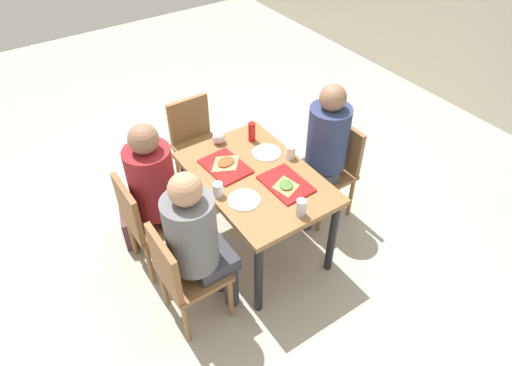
# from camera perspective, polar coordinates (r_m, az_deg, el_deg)

# --- Properties ---
(ground_plane) EXTENTS (10.00, 10.00, 0.02)m
(ground_plane) POSITION_cam_1_polar(r_m,az_deg,el_deg) (3.73, 0.00, -7.77)
(ground_plane) COLOR #B2AD9E
(main_table) EXTENTS (1.15, 0.77, 0.73)m
(main_table) POSITION_cam_1_polar(r_m,az_deg,el_deg) (3.27, 0.00, -0.36)
(main_table) COLOR olive
(main_table) RESTS_ON ground_plane
(chair_near_left) EXTENTS (0.40, 0.40, 0.84)m
(chair_near_left) POSITION_cam_1_polar(r_m,az_deg,el_deg) (3.33, -13.92, -4.42)
(chair_near_left) COLOR olive
(chair_near_left) RESTS_ON ground_plane
(chair_near_right) EXTENTS (0.40, 0.40, 0.84)m
(chair_near_right) POSITION_cam_1_polar(r_m,az_deg,el_deg) (2.96, -9.48, -11.11)
(chair_near_right) COLOR olive
(chair_near_right) RESTS_ON ground_plane
(chair_far_side) EXTENTS (0.40, 0.40, 0.84)m
(chair_far_side) POSITION_cam_1_polar(r_m,az_deg,el_deg) (3.75, 9.81, 2.35)
(chair_far_side) COLOR olive
(chair_far_side) RESTS_ON ground_plane
(chair_left_end) EXTENTS (0.40, 0.40, 0.84)m
(chair_left_end) POSITION_cam_1_polar(r_m,az_deg,el_deg) (4.02, -7.69, 5.62)
(chair_left_end) COLOR olive
(chair_left_end) RESTS_ON ground_plane
(person_in_red) EXTENTS (0.32, 0.42, 1.25)m
(person_in_red) POSITION_cam_1_polar(r_m,az_deg,el_deg) (3.19, -12.35, -0.36)
(person_in_red) COLOR #383842
(person_in_red) RESTS_ON ground_plane
(person_in_brown_jacket) EXTENTS (0.32, 0.42, 1.25)m
(person_in_brown_jacket) POSITION_cam_1_polar(r_m,az_deg,el_deg) (2.80, -7.47, -6.83)
(person_in_brown_jacket) COLOR #383842
(person_in_brown_jacket) RESTS_ON ground_plane
(person_far_side) EXTENTS (0.32, 0.42, 1.25)m
(person_far_side) POSITION_cam_1_polar(r_m,az_deg,el_deg) (3.52, 8.56, 4.68)
(person_far_side) COLOR #383842
(person_far_side) RESTS_ON ground_plane
(tray_red_near) EXTENTS (0.38, 0.29, 0.02)m
(tray_red_near) POSITION_cam_1_polar(r_m,az_deg,el_deg) (3.28, -3.92, 2.12)
(tray_red_near) COLOR red
(tray_red_near) RESTS_ON main_table
(tray_red_far) EXTENTS (0.37, 0.27, 0.02)m
(tray_red_far) POSITION_cam_1_polar(r_m,az_deg,el_deg) (3.13, 3.81, -0.11)
(tray_red_far) COLOR red
(tray_red_far) RESTS_ON main_table
(paper_plate_center) EXTENTS (0.22, 0.22, 0.01)m
(paper_plate_center) POSITION_cam_1_polar(r_m,az_deg,el_deg) (3.41, 1.34, 3.88)
(paper_plate_center) COLOR white
(paper_plate_center) RESTS_ON main_table
(paper_plate_near_edge) EXTENTS (0.22, 0.22, 0.01)m
(paper_plate_near_edge) POSITION_cam_1_polar(r_m,az_deg,el_deg) (3.01, -1.52, -2.17)
(paper_plate_near_edge) COLOR white
(paper_plate_near_edge) RESTS_ON main_table
(pizza_slice_a) EXTENTS (0.19, 0.23, 0.02)m
(pizza_slice_a) POSITION_cam_1_polar(r_m,az_deg,el_deg) (3.29, -3.87, 2.64)
(pizza_slice_a) COLOR #DBAD60
(pizza_slice_a) RESTS_ON tray_red_near
(pizza_slice_b) EXTENTS (0.21, 0.20, 0.02)m
(pizza_slice_b) POSITION_cam_1_polar(r_m,az_deg,el_deg) (3.09, 3.83, -0.29)
(pizza_slice_b) COLOR tan
(pizza_slice_b) RESTS_ON tray_red_far
(plastic_cup_a) EXTENTS (0.07, 0.07, 0.10)m
(plastic_cup_a) POSITION_cam_1_polar(r_m,az_deg,el_deg) (3.35, 4.40, 3.93)
(plastic_cup_a) COLOR white
(plastic_cup_a) RESTS_ON main_table
(plastic_cup_b) EXTENTS (0.07, 0.07, 0.10)m
(plastic_cup_b) POSITION_cam_1_polar(r_m,az_deg,el_deg) (3.03, -4.85, -0.83)
(plastic_cup_b) COLOR white
(plastic_cup_b) RESTS_ON main_table
(soda_can) EXTENTS (0.07, 0.07, 0.12)m
(soda_can) POSITION_cam_1_polar(r_m,az_deg,el_deg) (2.89, 5.74, -3.14)
(soda_can) COLOR #B7BCC6
(soda_can) RESTS_ON main_table
(condiment_bottle) EXTENTS (0.06, 0.06, 0.16)m
(condiment_bottle) POSITION_cam_1_polar(r_m,az_deg,el_deg) (3.50, -0.53, 6.52)
(condiment_bottle) COLOR red
(condiment_bottle) RESTS_ON main_table
(foil_bundle) EXTENTS (0.10, 0.10, 0.10)m
(foil_bundle) POSITION_cam_1_polar(r_m,az_deg,el_deg) (3.50, -4.76, 5.77)
(foil_bundle) COLOR silver
(foil_bundle) RESTS_ON main_table
(handbag) EXTENTS (0.35, 0.24, 0.28)m
(handbag) POSITION_cam_1_polar(r_m,az_deg,el_deg) (3.81, -15.38, -5.00)
(handbag) COLOR #592D38
(handbag) RESTS_ON ground_plane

